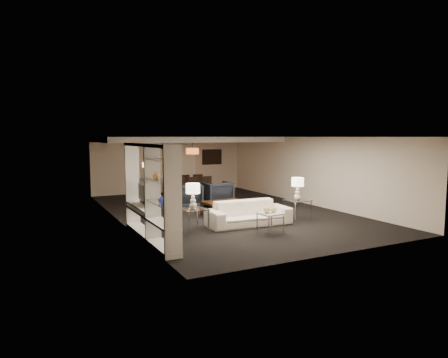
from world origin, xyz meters
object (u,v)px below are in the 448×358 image
Objects in this scene: armchair_left at (186,196)px; chair_nl at (180,190)px; vase_amber at (156,175)px; chair_nm at (195,190)px; armchair_right at (217,194)px; coffee_table at (223,208)px; chair_fr at (196,185)px; floor_speaker at (148,202)px; chair_fm at (183,186)px; side_table_right at (297,210)px; pendant_light at (192,151)px; dining_table at (189,191)px; table_lamp_right at (298,189)px; chair_fl at (169,187)px; table_lamp_left at (193,196)px; marble_table at (270,223)px; floor_lamp at (145,180)px; chair_nr at (209,189)px; side_table_left at (193,220)px; sofa at (249,213)px; vase_blue at (162,199)px; television at (142,192)px.

chair_nl reaches higher than armchair_left.
chair_nm is at bearing 59.55° from vase_amber.
chair_nm is at bearing -72.03° from armchair_right.
chair_fr is at bearing 78.71° from coffee_table.
floor_speaker reaches higher than chair_fm.
pendant_light is at bearing 100.58° from side_table_right.
floor_speaker is at bearing -135.15° from dining_table.
table_lamp_right reaches higher than chair_fl.
chair_fr is (0.60, 0.00, 0.00)m from chair_fm.
table_lamp_left is at bearing -100.20° from chair_nl.
table_lamp_left is 0.70× the size of floor_speaker.
marble_table is 0.30× the size of dining_table.
vase_amber is at bearing -103.63° from floor_lamp.
vase_amber is 0.17× the size of chair_nr.
chair_nl is at bearing 73.48° from side_table_left.
floor_lamp is (-0.59, 3.13, 0.29)m from armchair_left.
sofa is 3.35m from vase_blue.
television reaches higher than sofa.
chair_nr is (0.85, 5.64, 0.20)m from marble_table.
table_lamp_left is 1.33m from television.
chair_fl is (-0.60, 1.30, 0.00)m from chair_nm.
coffee_table is 1.34× the size of armchair_left.
chair_fm is at bearing 103.96° from side_table_right.
vase_blue is at bearing -134.23° from table_lamp_left.
coffee_table is 2.96m from chair_nm.
side_table_right is 0.69× the size of chair_fl.
floor_speaker is at bearing -148.23° from chair_nr.
side_table_left is 6.16m from chair_fm.
table_lamp_right is 0.71× the size of chair_nm.
armchair_right is at bearing -60.22° from floor_lamp.
floor_speaker is 3.85m from chair_nr.
dining_table is 1.94m from floor_lamp.
side_table_left reaches higher than marble_table.
coffee_table is 0.90× the size of floor_lamp.
chair_fr is at bearing 83.04° from marble_table.
vase_amber reaches higher than armchair_left.
side_table_left is 6.46m from floor_lamp.
chair_nl is at bearing 85.51° from chair_fl.
side_table_right is (1.10, -3.30, -0.14)m from armchair_right.
vase_amber reaches higher than floor_speaker.
floor_speaker is at bearing 35.03° from armchair_left.
sofa is 1.80m from table_lamp_left.
dining_table is 1.92× the size of chair_nm.
armchair_left reaches higher than dining_table.
chair_nl is at bearing 179.40° from chair_nm.
pendant_light is at bearing 168.11° from chair_fl.
side_table_right is 0.69× the size of chair_nl.
side_table_right is 0.67× the size of floor_speaker.
vase_blue reaches higher than marble_table.
pendant_light is 1.75m from chair_fl.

